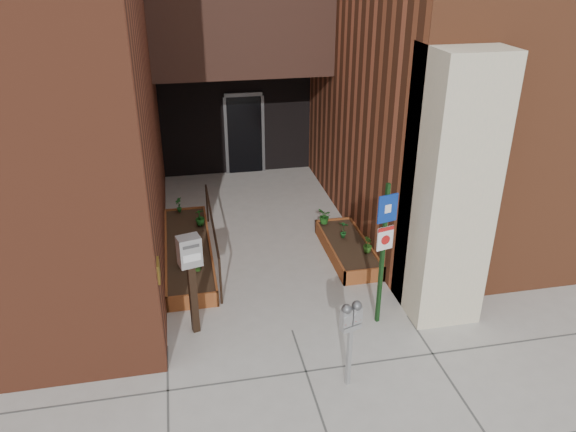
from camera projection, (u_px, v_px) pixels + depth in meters
ground at (292, 330)px, 9.14m from camera, size 80.00×80.00×0.00m
planter_left at (189, 252)px, 11.19m from camera, size 0.90×3.60×0.30m
planter_right at (347, 249)px, 11.31m from camera, size 0.80×2.20×0.30m
handrail at (212, 224)px, 10.96m from camera, size 0.04×3.34×0.90m
parking_meter at (351, 322)px, 7.57m from camera, size 0.32×0.19×1.38m
sign_post at (384, 241)px, 8.70m from camera, size 0.33×0.12×2.48m
payment_dropbox at (190, 265)px, 8.60m from camera, size 0.39×0.33×1.72m
shrub_left_a at (184, 257)px, 10.38m from camera, size 0.41×0.41×0.32m
shrub_left_b at (197, 262)px, 10.18m from camera, size 0.26×0.26×0.33m
shrub_left_c at (200, 217)px, 11.85m from camera, size 0.24×0.24×0.36m
shrub_left_d at (179, 205)px, 12.43m from camera, size 0.22×0.22×0.34m
shrub_right_a at (368, 245)px, 10.80m from camera, size 0.25×0.25×0.32m
shrub_right_b at (344, 229)px, 11.32m from camera, size 0.28×0.28×0.38m
shrub_right_c at (325, 216)px, 11.90m from camera, size 0.34×0.34×0.34m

